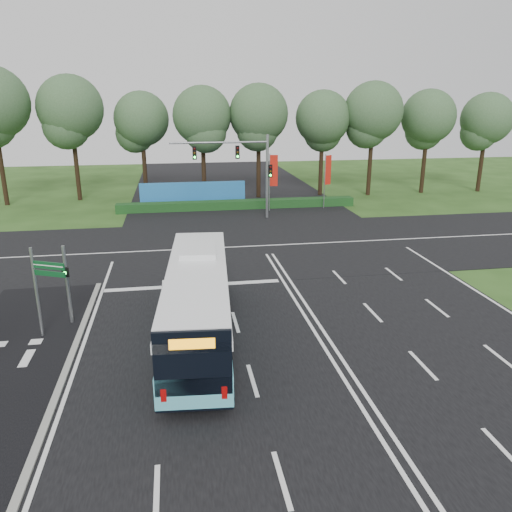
{
  "coord_description": "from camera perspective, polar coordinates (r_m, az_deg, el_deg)",
  "views": [
    {
      "loc": [
        -5.76,
        -20.67,
        9.78
      ],
      "look_at": [
        -2.02,
        2.0,
        2.52
      ],
      "focal_mm": 35.0,
      "sensor_mm": 36.0,
      "label": 1
    }
  ],
  "objects": [
    {
      "name": "street_sign",
      "position": [
        22.48,
        -23.25,
        -2.8
      ],
      "size": [
        1.44,
        0.72,
        4.0
      ],
      "rotation": [
        0.0,
        0.0,
        -0.43
      ],
      "color": "gray",
      "rests_on": "ground"
    },
    {
      "name": "road_cross",
      "position": [
        34.58,
        0.59,
        1.15
      ],
      "size": [
        120.0,
        14.0,
        0.05
      ],
      "primitive_type": "cube",
      "color": "black",
      "rests_on": "ground"
    },
    {
      "name": "eucalyptus_row",
      "position": [
        51.34,
        -2.13,
        16.0
      ],
      "size": [
        55.15,
        8.97,
        12.77
      ],
      "color": "black",
      "rests_on": "ground"
    },
    {
      "name": "hedge",
      "position": [
        46.49,
        -2.08,
        5.88
      ],
      "size": [
        22.0,
        1.2,
        0.8
      ],
      "primitive_type": "cube",
      "color": "#153B16",
      "rests_on": "ground"
    },
    {
      "name": "traffic_light_gantry",
      "position": [
        41.91,
        -1.15,
        10.52
      ],
      "size": [
        8.41,
        0.28,
        7.0
      ],
      "color": "gray",
      "rests_on": "ground"
    },
    {
      "name": "pedestrian_signal",
      "position": [
        23.66,
        -20.79,
        -2.83
      ],
      "size": [
        0.34,
        0.43,
        3.68
      ],
      "rotation": [
        0.0,
        0.0,
        0.34
      ],
      "color": "gray",
      "rests_on": "ground"
    },
    {
      "name": "blue_hoarding",
      "position": [
        48.48,
        -7.21,
        7.09
      ],
      "size": [
        10.0,
        0.3,
        2.2
      ],
      "primitive_type": "cube",
      "color": "#2271BB",
      "rests_on": "ground"
    },
    {
      "name": "kerb_strip",
      "position": [
        20.63,
        -20.77,
        -11.84
      ],
      "size": [
        0.25,
        18.0,
        0.12
      ],
      "primitive_type": "cube",
      "color": "gray",
      "rests_on": "ground"
    },
    {
      "name": "road_main",
      "position": [
        23.57,
        5.68,
        -7.02
      ],
      "size": [
        20.0,
        120.0,
        0.04
      ],
      "primitive_type": "cube",
      "color": "black",
      "rests_on": "ground"
    },
    {
      "name": "ground",
      "position": [
        23.58,
        5.68,
        -7.06
      ],
      "size": [
        120.0,
        120.0,
        0.0
      ],
      "primitive_type": "plane",
      "color": "#274717",
      "rests_on": "ground"
    },
    {
      "name": "banner_flag_mid",
      "position": [
        45.08,
        1.9,
        9.31
      ],
      "size": [
        0.75,
        0.2,
        5.16
      ],
      "rotation": [
        0.0,
        0.0,
        -0.2
      ],
      "color": "gray",
      "rests_on": "ground"
    },
    {
      "name": "banner_flag_right",
      "position": [
        46.74,
        8.13,
        9.32
      ],
      "size": [
        0.69,
        0.34,
        4.99
      ],
      "rotation": [
        0.0,
        0.0,
        0.41
      ],
      "color": "gray",
      "rests_on": "ground"
    },
    {
      "name": "city_bus",
      "position": [
        21.06,
        -6.65,
        -5.11
      ],
      "size": [
        3.38,
        12.01,
        3.4
      ],
      "rotation": [
        0.0,
        0.0,
        -0.08
      ],
      "color": "#57B9CA",
      "rests_on": "ground"
    },
    {
      "name": "bike_path",
      "position": [
        21.28,
        -27.23,
        -11.88
      ],
      "size": [
        5.0,
        18.0,
        0.06
      ],
      "primitive_type": "cube",
      "color": "black",
      "rests_on": "ground"
    }
  ]
}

